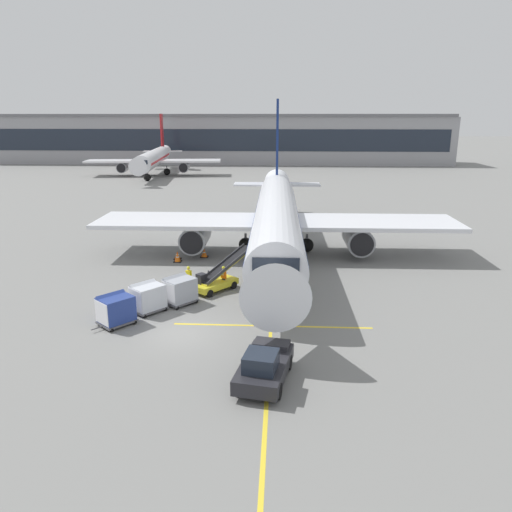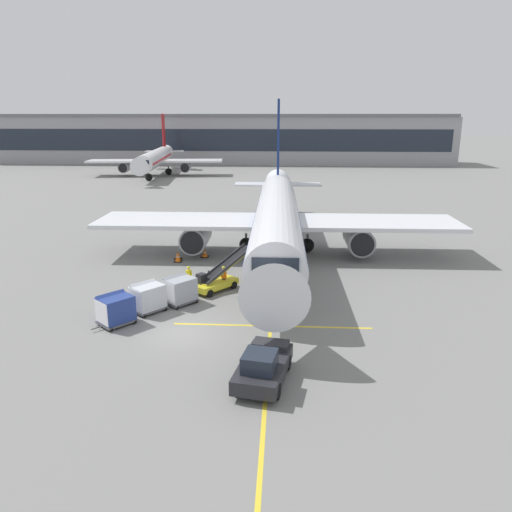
{
  "view_description": "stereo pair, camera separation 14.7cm",
  "coord_description": "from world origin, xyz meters",
  "px_view_note": "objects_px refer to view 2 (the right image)",
  "views": [
    {
      "loc": [
        5.85,
        -25.89,
        12.19
      ],
      "look_at": [
        4.12,
        6.63,
        2.85
      ],
      "focal_mm": 34.24,
      "sensor_mm": 36.0,
      "label": 1
    },
    {
      "loc": [
        6.0,
        -25.89,
        12.19
      ],
      "look_at": [
        4.12,
        6.63,
        2.85
      ],
      "focal_mm": 34.24,
      "sensor_mm": 36.0,
      "label": 2
    }
  ],
  "objects_px": {
    "belt_loader": "(217,279)",
    "baggage_cart_lead": "(179,289)",
    "ground_crew_by_carts": "(189,276)",
    "safety_cone_wingtip": "(178,255)",
    "baggage_cart_second": "(147,297)",
    "baggage_cart_third": "(115,309)",
    "parked_airplane": "(277,216)",
    "pushback_tug": "(263,366)",
    "ground_crew_by_loader": "(224,276)",
    "safety_cone_nose_mark": "(205,253)",
    "safety_cone_engine_keepout": "(178,257)",
    "distant_airplane": "(155,159)"
  },
  "relations": [
    {
      "from": "ground_crew_by_carts",
      "to": "safety_cone_engine_keepout",
      "type": "relative_size",
      "value": 2.28
    },
    {
      "from": "belt_loader",
      "to": "safety_cone_wingtip",
      "type": "distance_m",
      "value": 8.94
    },
    {
      "from": "distant_airplane",
      "to": "pushback_tug",
      "type": "bearing_deg",
      "value": -72.25
    },
    {
      "from": "parked_airplane",
      "to": "safety_cone_nose_mark",
      "type": "height_order",
      "value": "parked_airplane"
    },
    {
      "from": "baggage_cart_third",
      "to": "safety_cone_nose_mark",
      "type": "bearing_deg",
      "value": 78.52
    },
    {
      "from": "parked_airplane",
      "to": "belt_loader",
      "type": "distance_m",
      "value": 10.97
    },
    {
      "from": "belt_loader",
      "to": "baggage_cart_second",
      "type": "height_order",
      "value": "belt_loader"
    },
    {
      "from": "parked_airplane",
      "to": "belt_loader",
      "type": "height_order",
      "value": "parked_airplane"
    },
    {
      "from": "ground_crew_by_loader",
      "to": "distant_airplane",
      "type": "distance_m",
      "value": 73.95
    },
    {
      "from": "safety_cone_wingtip",
      "to": "ground_crew_by_loader",
      "type": "bearing_deg",
      "value": -56.4
    },
    {
      "from": "baggage_cart_second",
      "to": "parked_airplane",
      "type": "bearing_deg",
      "value": 60.25
    },
    {
      "from": "baggage_cart_second",
      "to": "safety_cone_wingtip",
      "type": "xyz_separation_m",
      "value": [
        -0.61,
        12.05,
        -0.65
      ]
    },
    {
      "from": "baggage_cart_lead",
      "to": "baggage_cart_third",
      "type": "height_order",
      "value": "same"
    },
    {
      "from": "safety_cone_engine_keepout",
      "to": "safety_cone_wingtip",
      "type": "height_order",
      "value": "safety_cone_engine_keepout"
    },
    {
      "from": "belt_loader",
      "to": "ground_crew_by_carts",
      "type": "height_order",
      "value": "belt_loader"
    },
    {
      "from": "safety_cone_nose_mark",
      "to": "baggage_cart_third",
      "type": "bearing_deg",
      "value": -101.48
    },
    {
      "from": "distant_airplane",
      "to": "baggage_cart_second",
      "type": "bearing_deg",
      "value": -75.92
    },
    {
      "from": "safety_cone_nose_mark",
      "to": "safety_cone_engine_keepout",
      "type": "bearing_deg",
      "value": -143.2
    },
    {
      "from": "parked_airplane",
      "to": "baggage_cart_second",
      "type": "relative_size",
      "value": 16.41
    },
    {
      "from": "baggage_cart_third",
      "to": "safety_cone_nose_mark",
      "type": "xyz_separation_m",
      "value": [
        3.04,
        14.96,
        -0.62
      ]
    },
    {
      "from": "belt_loader",
      "to": "ground_crew_by_carts",
      "type": "xyz_separation_m",
      "value": [
        -2.07,
        -0.03,
        0.16
      ]
    },
    {
      "from": "baggage_cart_lead",
      "to": "baggage_cart_second",
      "type": "height_order",
      "value": "same"
    },
    {
      "from": "baggage_cart_lead",
      "to": "ground_crew_by_carts",
      "type": "bearing_deg",
      "value": 88.2
    },
    {
      "from": "parked_airplane",
      "to": "safety_cone_wingtip",
      "type": "relative_size",
      "value": 58.66
    },
    {
      "from": "pushback_tug",
      "to": "baggage_cart_second",
      "type": "bearing_deg",
      "value": 133.3
    },
    {
      "from": "parked_airplane",
      "to": "pushback_tug",
      "type": "xyz_separation_m",
      "value": [
        -0.26,
        -22.48,
        -2.69
      ]
    },
    {
      "from": "baggage_cart_third",
      "to": "ground_crew_by_loader",
      "type": "height_order",
      "value": "baggage_cart_third"
    },
    {
      "from": "parked_airplane",
      "to": "distant_airplane",
      "type": "distance_m",
      "value": 66.22
    },
    {
      "from": "baggage_cart_second",
      "to": "safety_cone_nose_mark",
      "type": "xyz_separation_m",
      "value": [
        1.66,
        12.81,
        -0.62
      ]
    },
    {
      "from": "belt_loader",
      "to": "baggage_cart_lead",
      "type": "height_order",
      "value": "belt_loader"
    },
    {
      "from": "parked_airplane",
      "to": "ground_crew_by_carts",
      "type": "relative_size",
      "value": 24.34
    },
    {
      "from": "baggage_cart_third",
      "to": "ground_crew_by_carts",
      "type": "xyz_separation_m",
      "value": [
        3.24,
        6.49,
        -0.0
      ]
    },
    {
      "from": "ground_crew_by_loader",
      "to": "safety_cone_wingtip",
      "type": "xyz_separation_m",
      "value": [
        -5.01,
        7.54,
        -0.65
      ]
    },
    {
      "from": "safety_cone_engine_keepout",
      "to": "safety_cone_wingtip",
      "type": "distance_m",
      "value": 0.83
    },
    {
      "from": "ground_crew_by_carts",
      "to": "safety_cone_wingtip",
      "type": "height_order",
      "value": "ground_crew_by_carts"
    },
    {
      "from": "baggage_cart_lead",
      "to": "baggage_cart_second",
      "type": "distance_m",
      "value": 2.31
    },
    {
      "from": "belt_loader",
      "to": "baggage_cart_second",
      "type": "distance_m",
      "value": 5.89
    },
    {
      "from": "baggage_cart_lead",
      "to": "ground_crew_by_loader",
      "type": "bearing_deg",
      "value": 49.17
    },
    {
      "from": "baggage_cart_lead",
      "to": "ground_crew_by_carts",
      "type": "relative_size",
      "value": 1.48
    },
    {
      "from": "ground_crew_by_carts",
      "to": "baggage_cart_third",
      "type": "bearing_deg",
      "value": -116.5
    },
    {
      "from": "pushback_tug",
      "to": "ground_crew_by_loader",
      "type": "bearing_deg",
      "value": 105.0
    },
    {
      "from": "belt_loader",
      "to": "baggage_cart_second",
      "type": "relative_size",
      "value": 1.93
    },
    {
      "from": "belt_loader",
      "to": "pushback_tug",
      "type": "bearing_deg",
      "value": -72.92
    },
    {
      "from": "ground_crew_by_carts",
      "to": "baggage_cart_lead",
      "type": "bearing_deg",
      "value": -91.8
    },
    {
      "from": "pushback_tug",
      "to": "safety_cone_wingtip",
      "type": "height_order",
      "value": "pushback_tug"
    },
    {
      "from": "ground_crew_by_carts",
      "to": "pushback_tug",
      "type": "bearing_deg",
      "value": -64.75
    },
    {
      "from": "safety_cone_wingtip",
      "to": "baggage_cart_lead",
      "type": "bearing_deg",
      "value": -77.31
    },
    {
      "from": "parked_airplane",
      "to": "pushback_tug",
      "type": "bearing_deg",
      "value": -90.66
    },
    {
      "from": "baggage_cart_lead",
      "to": "safety_cone_wingtip",
      "type": "distance_m",
      "value": 10.86
    },
    {
      "from": "safety_cone_wingtip",
      "to": "safety_cone_nose_mark",
      "type": "xyz_separation_m",
      "value": [
        2.27,
        0.76,
        0.03
      ]
    }
  ]
}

